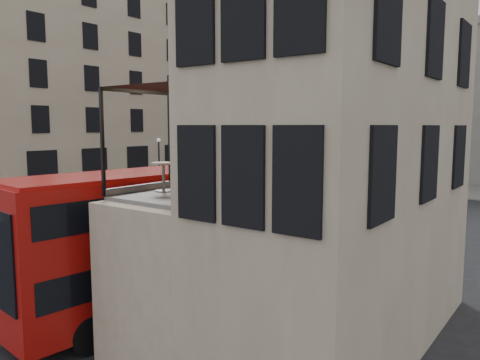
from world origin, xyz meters
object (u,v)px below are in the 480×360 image
Objects in this scene: pedestrian_c at (365,174)px; pedestrian_b at (277,177)px; cafe_chair_a at (189,191)px; cafe_chair_d at (335,167)px; street_lamp_a at (159,169)px; traffic_light_far at (239,163)px; cyclist at (171,204)px; pedestrian_e at (142,186)px; bicycle at (228,210)px; cafe_chair_b at (277,179)px; cafe_table_far at (287,162)px; cafe_chair_c at (291,174)px; pedestrian_a at (191,179)px; car_c at (240,178)px; bus_far at (299,163)px; traffic_light_near at (266,190)px; street_lamp_b at (339,164)px; car_a at (297,192)px; bus_near at (178,228)px; cafe_table_near at (163,172)px; cafe_table_mid at (236,165)px; pedestrian_d at (411,189)px; car_b at (288,191)px.

pedestrian_b is at bearing 11.44° from pedestrian_c.
cafe_chair_a is 0.82× the size of cafe_chair_d.
traffic_light_far is at bearing 78.69° from street_lamp_a.
cyclist is 0.98× the size of pedestrian_e.
pedestrian_b is at bearing 6.19° from bicycle.
pedestrian_b is at bearing 55.98° from traffic_light_far.
street_lamp_a is 28.33m from cafe_chair_d.
cafe_chair_a is at bearing -55.24° from traffic_light_far.
cafe_chair_b reaches higher than street_lamp_a.
pedestrian_e is 2.57× the size of cafe_chair_a.
traffic_light_far is 5.64× the size of cafe_table_far.
cafe_table_far is 2.97m from cafe_chair_c.
pedestrian_a is 1.00× the size of pedestrian_b.
traffic_light_far is 0.71× the size of street_lamp_a.
car_c is at bearing 129.28° from cafe_chair_c.
cafe_chair_d is at bearing 89.83° from cafe_chair_c.
cafe_chair_d is (22.49, -24.04, 2.46)m from traffic_light_far.
traffic_light_far is 10.20m from street_lamp_a.
car_c is (-6.73, -0.90, -1.92)m from bus_far.
pedestrian_e is 2.04× the size of cafe_chair_c.
cafe_table_far is at bearing -33.14° from street_lamp_a.
cyclist reaches higher than bicycle.
bus_far is (9.03, 10.63, 0.34)m from street_lamp_a.
cafe_chair_d reaches higher than street_lamp_a.
cafe_chair_a is at bearing -62.76° from traffic_light_near.
car_c is 38.94m from cafe_chair_a.
street_lamp_b is at bearing 111.55° from cafe_chair_b.
cafe_table_far is 7.38m from cafe_chair_a.
car_a is at bearing 118.91° from cafe_chair_c.
cafe_chair_b is at bearing -51.54° from traffic_light_far.
pedestrian_e is at bearing 153.98° from cafe_chair_d.
bus_near is 15.01× the size of cafe_table_near.
street_lamp_a reaches higher than bus_near.
bus_near is at bearing -108.50° from pedestrian_b.
street_lamp_a is 28.94m from cafe_table_mid.
cafe_table_mid is at bearing -165.64° from cafe_chair_c.
cafe_chair_a is (1.73, -4.26, -0.31)m from cafe_table_mid.
street_lamp_a is 3.45× the size of pedestrian_b.
pedestrian_d is 2.35× the size of cafe_table_mid.
car_c is (-9.76, 4.63, 0.17)m from car_a.
cafe_chair_b is at bearing -88.32° from cafe_chair_d.
car_a is (-8.45, 23.78, -2.14)m from bus_near.
bicycle is 2.59× the size of cafe_table_far.
bicycle is 4.15m from cyclist.
street_lamp_a is 13.20m from car_a.
pedestrian_d reaches higher than bicycle.
bicycle is at bearing -21.36° from street_lamp_a.
pedestrian_b is at bearing 55.08° from pedestrian_a.
cafe_chair_c is at bearing 97.39° from cafe_chair_b.
cafe_table_mid reaches higher than car_b.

